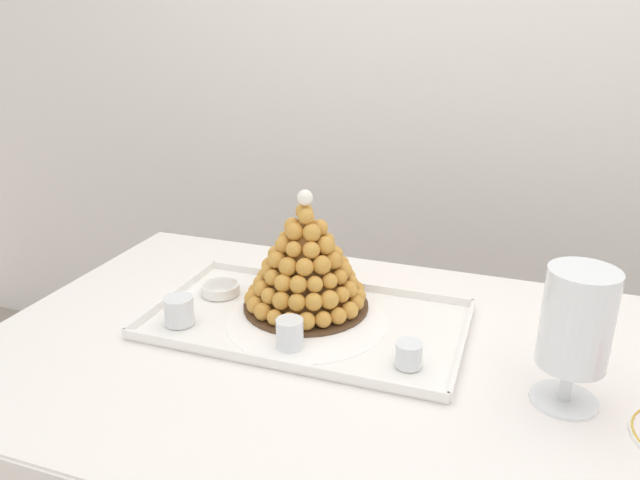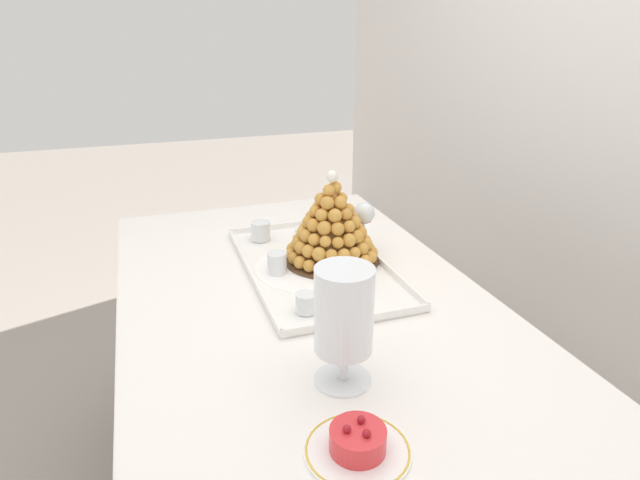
% 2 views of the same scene
% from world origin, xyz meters
% --- Properties ---
extents(buffet_table, '(1.71, 0.91, 0.79)m').
position_xyz_m(buffet_table, '(0.00, 0.00, 0.69)').
color(buffet_table, brown).
rests_on(buffet_table, ground_plane).
extents(serving_tray, '(0.65, 0.37, 0.02)m').
position_xyz_m(serving_tray, '(-0.24, 0.07, 0.80)').
color(serving_tray, white).
rests_on(serving_tray, buffet_table).
extents(croquembouche, '(0.27, 0.27, 0.26)m').
position_xyz_m(croquembouche, '(-0.27, 0.13, 0.90)').
color(croquembouche, '#4C331E').
rests_on(croquembouche, serving_tray).
extents(dessert_cup_left, '(0.06, 0.06, 0.06)m').
position_xyz_m(dessert_cup_left, '(-0.48, -0.03, 0.83)').
color(dessert_cup_left, silver).
rests_on(dessert_cup_left, serving_tray).
extents(dessert_cup_mid_left, '(0.05, 0.05, 0.06)m').
position_xyz_m(dessert_cup_mid_left, '(-0.23, -0.04, 0.83)').
color(dessert_cup_mid_left, silver).
rests_on(dessert_cup_mid_left, serving_tray).
extents(dessert_cup_centre, '(0.05, 0.05, 0.05)m').
position_xyz_m(dessert_cup_centre, '(-0.01, -0.03, 0.82)').
color(dessert_cup_centre, silver).
rests_on(dessert_cup_centre, serving_tray).
extents(creme_brulee_ramekin, '(0.09, 0.09, 0.02)m').
position_xyz_m(creme_brulee_ramekin, '(-0.47, 0.13, 0.81)').
color(creme_brulee_ramekin, white).
rests_on(creme_brulee_ramekin, serving_tray).
extents(macaron_goblet, '(0.11, 0.11, 0.24)m').
position_xyz_m(macaron_goblet, '(0.26, -0.04, 0.94)').
color(macaron_goblet, white).
rests_on(macaron_goblet, buffet_table).
extents(fruit_tart_plate, '(0.18, 0.18, 0.06)m').
position_xyz_m(fruit_tart_plate, '(0.44, -0.08, 0.81)').
color(fruit_tart_plate, white).
rests_on(fruit_tart_plate, buffet_table).
extents(wine_glass, '(0.06, 0.06, 0.15)m').
position_xyz_m(wine_glass, '(-0.32, 0.25, 0.90)').
color(wine_glass, silver).
rests_on(wine_glass, buffet_table).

